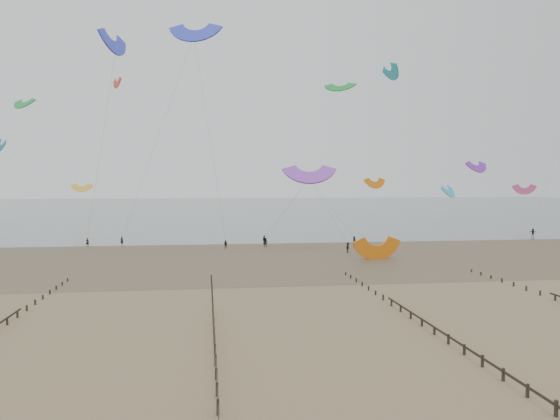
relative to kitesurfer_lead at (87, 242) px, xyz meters
The scene contains 7 objects.
ground 62.44m from the kitesurfer_lead, 53.08° to the right, with size 500.00×500.00×0.00m, color brown.
sea_and_shore 36.86m from the kitesurfer_lead, 24.89° to the right, with size 500.00×665.00×0.03m.
groynes 80.49m from the kitesurfer_lead, 58.96° to the right, with size 72.16×50.16×1.00m.
kitesurfer_lead is the anchor object (origin of this frame).
kitesurfers 58.57m from the kitesurfer_lead, ahead, with size 110.29×23.88×1.85m.
grounded_kite 55.78m from the kitesurfer_lead, 25.28° to the right, with size 7.30×3.82×5.56m, color orange, non-canonical shape.
kites_airborne 52.04m from the kitesurfer_lead, 47.31° to the left, with size 241.08×114.94×42.84m.
Camera 1 is at (-14.52, -59.15, 12.64)m, focal length 35.00 mm.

